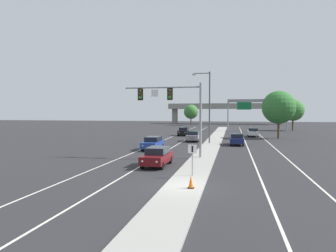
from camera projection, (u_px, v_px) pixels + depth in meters
name	position (u px, v px, depth m)	size (l,w,h in m)	color
ground_plane	(184.00, 188.00, 18.62)	(260.00, 260.00, 0.00)	#28282B
median_island	(208.00, 150.00, 36.22)	(2.40, 110.00, 0.15)	#9E9B93
lane_stripe_oncoming_center	(178.00, 144.00, 44.03)	(0.14, 100.00, 0.01)	silver
lane_stripe_receding_center	(247.00, 145.00, 42.11)	(0.14, 100.00, 0.01)	silver
edge_stripe_left	(156.00, 143.00, 44.70)	(0.14, 100.00, 0.01)	silver
edge_stripe_right	(272.00, 146.00, 41.43)	(0.14, 100.00, 0.01)	silver
overhead_signal_mast	(175.00, 104.00, 30.40)	(7.69, 0.44, 7.20)	gray
median_sign_post	(192.00, 155.00, 21.35)	(0.60, 0.10, 2.20)	gray
street_lamp_median	(208.00, 103.00, 43.55)	(2.58, 0.28, 10.00)	#4C4C51
car_oncoming_darkred	(157.00, 156.00, 26.05)	(1.92, 4.51, 1.58)	#5B0F14
car_oncoming_blue	(153.00, 143.00, 37.06)	(1.89, 4.50, 1.58)	navy
car_oncoming_grey	(194.00, 136.00, 47.74)	(1.85, 4.48, 1.58)	slate
car_oncoming_black	(184.00, 131.00, 59.41)	(1.84, 4.48, 1.58)	black
car_receding_navy	(237.00, 139.00, 42.41)	(1.85, 4.48, 1.58)	#141E4C
car_receding_white	(253.00, 132.00, 57.05)	(1.88, 4.49, 1.58)	silver
traffic_cone_median_nose	(191.00, 182.00, 17.88)	(0.36, 0.36, 0.74)	black
highway_sign_gantry	(257.00, 105.00, 71.05)	(13.28, 0.42, 7.50)	gray
overpass_bridge	(225.00, 108.00, 116.11)	(42.40, 6.40, 7.65)	gray
tree_far_right_a	(293.00, 110.00, 74.82)	(5.23, 5.23, 7.56)	#4C3823
tree_far_left_c	(191.00, 112.00, 104.74)	(4.80, 4.80, 6.95)	#4C3823
tree_far_right_b	(279.00, 107.00, 52.63)	(5.60, 5.60, 8.11)	#4C3823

